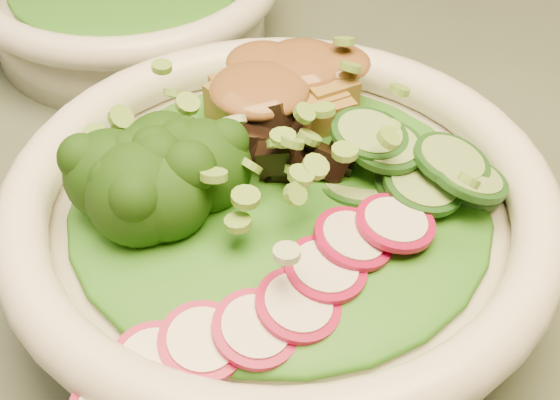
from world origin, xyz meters
TOP-DOWN VIEW (x-y plane):
  - dining_table at (0.00, 0.00)m, footprint 1.20×0.80m
  - salad_bowl at (-0.17, -0.03)m, footprint 0.30×0.30m
  - side_bowl at (-0.11, 0.26)m, footprint 0.25×0.25m
  - lettuce_bed at (-0.17, -0.03)m, footprint 0.23×0.23m
  - broccoli_florets at (-0.23, 0.00)m, footprint 0.09×0.08m
  - radish_slices at (-0.21, -0.10)m, footprint 0.12×0.05m
  - cucumber_slices at (-0.11, -0.08)m, footprint 0.08×0.08m
  - mushroom_heap at (-0.16, -0.02)m, footprint 0.08×0.08m
  - tofu_cubes at (-0.13, 0.02)m, footprint 0.10×0.07m
  - peanut_sauce at (-0.13, 0.02)m, footprint 0.08×0.06m
  - scallion_garnish at (-0.17, -0.03)m, footprint 0.21×0.21m

SIDE VIEW (x-z plane):
  - dining_table at x=0.00m, z-range 0.26..1.01m
  - side_bowl at x=-0.11m, z-range 0.75..0.82m
  - salad_bowl at x=-0.17m, z-range 0.75..0.83m
  - lettuce_bed at x=-0.17m, z-range 0.80..0.83m
  - radish_slices at x=-0.21m, z-range 0.81..0.83m
  - cucumber_slices at x=-0.11m, z-range 0.81..0.85m
  - tofu_cubes at x=-0.13m, z-range 0.81..0.85m
  - mushroom_heap at x=-0.16m, z-range 0.81..0.85m
  - broccoli_florets at x=-0.23m, z-range 0.81..0.86m
  - scallion_garnish at x=-0.17m, z-range 0.83..0.86m
  - peanut_sauce at x=-0.13m, z-range 0.84..0.85m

